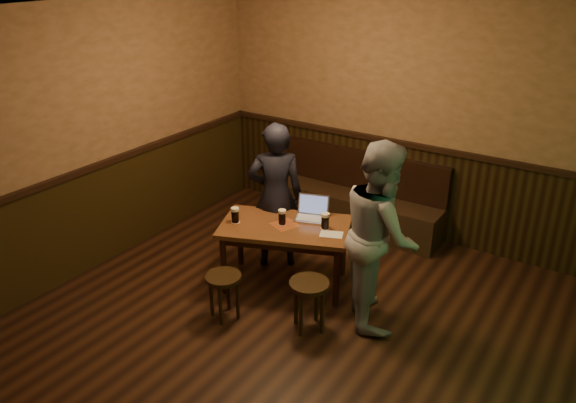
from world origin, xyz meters
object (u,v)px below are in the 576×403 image
at_px(stool_right, 309,291).
at_px(pint_mid, 282,217).
at_px(laptop, 312,212).
at_px(pub_table, 285,233).
at_px(bench, 356,203).
at_px(stool_left, 224,284).
at_px(person_suit, 276,196).
at_px(pint_left, 235,215).
at_px(pint_right, 325,221).
at_px(person_grey, 380,234).

bearing_deg(stool_right, pint_mid, 141.21).
bearing_deg(laptop, pub_table, -134.66).
relative_size(bench, stool_left, 4.80).
distance_m(pub_table, person_suit, 0.49).
relative_size(bench, person_suit, 1.35).
bearing_deg(laptop, bench, 77.28).
height_order(bench, pint_left, bench).
bearing_deg(bench, stool_right, -74.13).
distance_m(bench, pint_mid, 1.68).
bearing_deg(pint_right, pub_table, -158.06).
bearing_deg(laptop, person_suit, 160.14).
distance_m(stool_right, pint_mid, 0.90).
xyz_separation_m(pub_table, laptop, (0.14, 0.29, 0.15)).
bearing_deg(bench, person_grey, -57.27).
xyz_separation_m(pint_left, pint_mid, (0.42, 0.23, -0.00)).
bearing_deg(stool_right, pint_right, 108.89).
bearing_deg(bench, person_suit, -103.76).
height_order(person_suit, person_grey, person_grey).
bearing_deg(person_suit, person_grey, 130.85).
relative_size(pint_left, pint_mid, 1.02).
bearing_deg(pint_mid, pint_right, 20.83).
bearing_deg(person_grey, pub_table, 56.94).
relative_size(pint_mid, laptop, 0.42).
xyz_separation_m(bench, pint_mid, (-0.03, -1.61, 0.46)).
xyz_separation_m(bench, stool_left, (-0.15, -2.42, 0.05)).
height_order(pub_table, pint_right, pint_right).
distance_m(stool_left, person_grey, 1.53).
bearing_deg(pub_table, stool_left, -122.53).
relative_size(stool_right, laptop, 1.28).
bearing_deg(laptop, stool_left, -123.85).
xyz_separation_m(pub_table, pint_right, (0.38, 0.15, 0.17)).
height_order(pint_left, laptop, laptop).
distance_m(bench, stool_right, 2.21).
bearing_deg(bench, pint_mid, -91.13).
height_order(stool_left, pint_mid, pint_mid).
relative_size(stool_right, pint_mid, 3.09).
distance_m(pint_left, pint_mid, 0.48).
distance_m(stool_right, pint_right, 0.80).
bearing_deg(stool_left, bench, 86.37).
xyz_separation_m(bench, person_suit, (-0.32, -1.31, 0.50)).
relative_size(bench, pint_left, 13.49).
xyz_separation_m(stool_right, pint_right, (-0.23, 0.67, 0.38)).
relative_size(pint_left, person_grey, 0.09).
distance_m(bench, person_grey, 1.98).
xyz_separation_m(laptop, person_suit, (-0.46, 0.01, 0.07)).
bearing_deg(person_suit, stool_left, 61.42).
distance_m(bench, pub_table, 1.64).
xyz_separation_m(bench, stool_right, (0.60, -2.13, 0.08)).
xyz_separation_m(stool_right, laptop, (-0.46, 0.81, 0.35)).
distance_m(pint_mid, laptop, 0.34).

